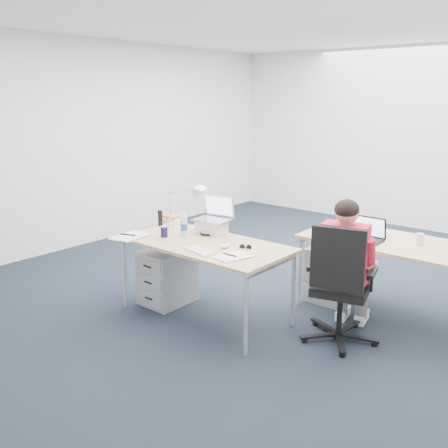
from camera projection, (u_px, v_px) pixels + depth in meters
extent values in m
plane|color=black|center=(276.00, 285.00, 5.53)|extent=(7.00, 7.00, 0.00)
cube|color=silver|center=(404.00, 138.00, 7.78)|extent=(6.00, 0.02, 2.80)
cube|color=silver|center=(102.00, 143.00, 7.04)|extent=(0.02, 7.00, 2.80)
cube|color=white|center=(283.00, 15.00, 4.83)|extent=(6.00, 7.00, 0.01)
cube|color=tan|center=(205.00, 244.00, 4.60)|extent=(1.60, 0.80, 0.03)
cylinder|color=#B7BABC|center=(125.00, 273.00, 4.89)|extent=(0.04, 0.04, 0.70)
cylinder|color=#B7BABC|center=(246.00, 315.00, 3.96)|extent=(0.04, 0.04, 0.70)
cylinder|color=#B7BABC|center=(175.00, 256.00, 5.41)|extent=(0.04, 0.04, 0.70)
cylinder|color=#B7BABC|center=(293.00, 290.00, 4.48)|extent=(0.04, 0.04, 0.70)
cube|color=tan|center=(390.00, 242.00, 4.65)|extent=(1.60, 0.80, 0.03)
cylinder|color=#B7BABC|center=(300.00, 271.00, 4.95)|extent=(0.04, 0.04, 0.70)
cylinder|color=#B7BABC|center=(334.00, 255.00, 5.47)|extent=(0.04, 0.04, 0.70)
cylinder|color=black|center=(340.00, 312.00, 4.25)|extent=(0.04, 0.04, 0.41)
cube|color=black|center=(341.00, 288.00, 4.20)|extent=(0.55, 0.55, 0.07)
cube|color=black|center=(338.00, 259.00, 3.92)|extent=(0.43, 0.16, 0.51)
cube|color=red|center=(344.00, 254.00, 4.13)|extent=(0.41, 0.27, 0.51)
sphere|color=tan|center=(347.00, 212.00, 4.04)|extent=(0.20, 0.20, 0.20)
cube|color=#9DA0A2|center=(168.00, 276.00, 5.03)|extent=(0.40, 0.50, 0.55)
cube|color=#9DA0A2|center=(332.00, 273.00, 5.13)|extent=(0.40, 0.50, 0.55)
cube|color=white|center=(200.00, 251.00, 4.31)|extent=(0.33, 0.19, 0.02)
ellipsoid|color=white|center=(225.00, 246.00, 4.42)|extent=(0.06, 0.10, 0.03)
cylinder|color=#17143E|center=(164.00, 231.00, 4.76)|extent=(0.09, 0.09, 0.11)
cylinder|color=silver|center=(184.00, 224.00, 4.79)|extent=(0.08, 0.08, 0.22)
cube|color=silver|center=(172.00, 219.00, 5.29)|extent=(0.20, 0.17, 0.08)
cube|color=black|center=(160.00, 218.00, 5.14)|extent=(0.05, 0.04, 0.17)
cube|color=#FCE492|center=(129.00, 236.00, 4.77)|extent=(0.27, 0.36, 0.01)
cube|color=#FCE492|center=(232.00, 256.00, 4.17)|extent=(0.27, 0.33, 0.01)
cylinder|color=white|center=(420.00, 239.00, 4.52)|extent=(0.09, 0.09, 0.10)
cube|color=white|center=(344.00, 229.00, 5.04)|extent=(0.24, 0.30, 0.01)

